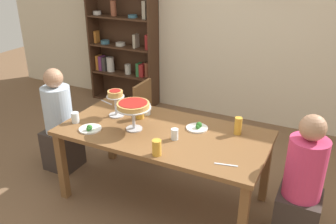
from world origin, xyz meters
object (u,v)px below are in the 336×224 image
Objects in this scene: deep_dish_pizza_stand at (133,107)px; salad_plate_near_diner at (90,129)px; water_glass_clear_near at (175,134)px; water_glass_clear_far at (75,117)px; chair_far_left at (151,115)px; beer_glass_amber_short at (157,148)px; diner_head_west at (60,127)px; beer_glass_amber_spare at (140,110)px; diner_head_east at (301,190)px; cutlery_knife_near at (106,102)px; beer_glass_amber_tall at (238,126)px; cutlery_fork_near at (226,165)px; water_glass_clear_spare at (147,109)px; personal_pizza_stand at (115,98)px; salad_plate_far_diner at (197,127)px; dining_table at (163,139)px; bookshelf at (123,33)px.

deep_dish_pizza_stand is 1.56× the size of salad_plate_near_diner.
water_glass_clear_far is at bearing -173.37° from water_glass_clear_near.
chair_far_left is 1.35m from beer_glass_amber_short.
diner_head_west is at bearing 155.81° from salad_plate_near_diner.
diner_head_east is at bearing -5.46° from beer_glass_amber_spare.
salad_plate_near_diner reaches higher than cutlery_knife_near.
diner_head_west is at bearing 55.07° from cutlery_knife_near.
beer_glass_amber_short is 0.79× the size of beer_glass_amber_spare.
beer_glass_amber_tall reaches higher than water_glass_clear_far.
beer_glass_amber_short is at bearing 178.97° from cutlery_fork_near.
water_glass_clear_spare is (0.95, 0.24, 0.30)m from diner_head_west.
water_glass_clear_spare is (-0.93, 0.01, -0.02)m from beer_glass_amber_tall.
water_glass_clear_far is at bearing -17.80° from chair_far_left.
water_glass_clear_spare reaches higher than cutlery_knife_near.
cutlery_fork_near is at bearing -17.05° from personal_pizza_stand.
beer_glass_amber_spare is (-0.95, -0.10, 0.00)m from beer_glass_amber_tall.
chair_far_left is 4.83× the size of cutlery_fork_near.
deep_dish_pizza_stand is at bearing -153.08° from salad_plate_far_diner.
dining_table is at bearing 145.69° from cutlery_fork_near.
bookshelf is 11.06× the size of salad_plate_far_diner.
personal_pizza_stand is (-0.57, 0.10, 0.27)m from dining_table.
chair_far_left is 4.22× the size of salad_plate_near_diner.
diner_head_west is 6.95× the size of beer_glass_amber_spare.
beer_glass_amber_spare is (1.38, -1.87, -0.28)m from bookshelf.
chair_far_left reaches higher than cutlery_fork_near.
salad_plate_far_diner is 1.26× the size of beer_glass_amber_tall.
water_glass_clear_near is 0.88× the size of water_glass_clear_spare.
chair_far_left is 2.70× the size of deep_dish_pizza_stand.
water_glass_clear_near reaches higher than dining_table.
deep_dish_pizza_stand is at bearing 3.15° from diner_head_east.
bookshelf is 13.37× the size of beer_glass_amber_spare.
bookshelf is 1.92× the size of diner_head_east.
diner_head_east is at bearing 5.64° from water_glass_clear_far.
diner_head_east is 6.39× the size of cutlery_fork_near.
beer_glass_amber_short is at bearing -54.97° from water_glass_clear_spare.
cutlery_knife_near is at bearing 140.82° from personal_pizza_stand.
dining_table is at bearing -49.80° from bookshelf.
water_glass_clear_far is at bearing 169.24° from beer_glass_amber_short.
deep_dish_pizza_stand is 0.28m from beer_glass_amber_spare.
water_glass_clear_spare is (0.52, 0.46, 0.00)m from water_glass_clear_far.
beer_glass_amber_short is 1.22m from cutlery_knife_near.
bookshelf reaches higher than dining_table.
cutlery_fork_near is (1.95, -0.31, 0.25)m from diner_head_west.
salad_plate_near_diner is at bearing 167.92° from cutlery_fork_near.
water_glass_clear_near is at bearing -4.42° from diner_head_west.
personal_pizza_stand is 1.48× the size of cutlery_knife_near.
diner_head_east is 1.85m from personal_pizza_stand.
bookshelf is 8.32× the size of personal_pizza_stand.
deep_dish_pizza_stand is (-1.49, -0.08, 0.47)m from diner_head_east.
beer_glass_amber_tall is 1.52m from water_glass_clear_far.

